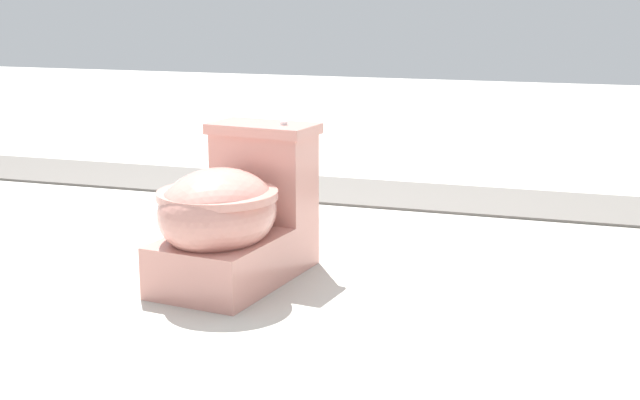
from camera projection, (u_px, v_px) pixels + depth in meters
ground_plane at (199, 257)px, 3.27m from camera, size 14.00×14.00×0.00m
gravel_strip at (404, 195)px, 4.23m from camera, size 0.56×8.00×0.01m
toilet at (233, 217)px, 2.95m from camera, size 0.67×0.45×0.52m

